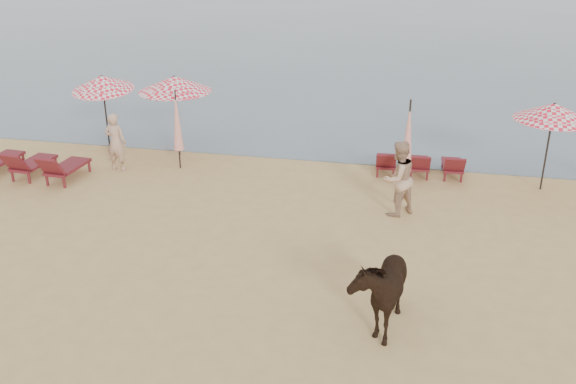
% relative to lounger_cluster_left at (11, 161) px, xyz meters
% --- Properties ---
extents(ground, '(120.00, 120.00, 0.00)m').
position_rel_lounger_cluster_left_xyz_m(ground, '(8.67, -7.04, -0.45)').
color(ground, tan).
rests_on(ground, ground).
extents(lounger_cluster_left, '(4.22, 2.04, 0.65)m').
position_rel_lounger_cluster_left_xyz_m(lounger_cluster_left, '(0.00, 0.00, 0.00)').
color(lounger_cluster_left, maroon).
rests_on(lounger_cluster_left, ground).
extents(lounger_cluster_right, '(2.55, 1.57, 0.55)m').
position_rel_lounger_cluster_left_xyz_m(lounger_cluster_right, '(11.67, 2.42, -0.07)').
color(lounger_cluster_right, maroon).
rests_on(lounger_cluster_right, ground).
extents(umbrella_open_left_a, '(2.25, 2.25, 2.56)m').
position_rel_lounger_cluster_left_xyz_m(umbrella_open_left_a, '(4.15, 2.69, 1.85)').
color(umbrella_open_left_a, black).
rests_on(umbrella_open_left_a, ground).
extents(umbrella_open_left_b, '(1.96, 2.00, 2.50)m').
position_rel_lounger_cluster_left_xyz_m(umbrella_open_left_b, '(1.65, 2.87, 1.71)').
color(umbrella_open_left_b, black).
rests_on(umbrella_open_left_b, ground).
extents(umbrella_open_right, '(2.04, 2.04, 2.49)m').
position_rel_lounger_cluster_left_xyz_m(umbrella_open_right, '(15.03, 2.08, 1.79)').
color(umbrella_open_right, black).
rests_on(umbrella_open_right, ground).
extents(umbrella_closed_left, '(0.29, 0.29, 2.42)m').
position_rel_lounger_cluster_left_xyz_m(umbrella_closed_left, '(4.59, 1.57, 1.03)').
color(umbrella_closed_left, black).
rests_on(umbrella_closed_left, ground).
extents(umbrella_closed_right, '(0.32, 0.32, 2.64)m').
position_rel_lounger_cluster_left_xyz_m(umbrella_closed_right, '(11.30, 1.07, 1.17)').
color(umbrella_closed_right, black).
rests_on(umbrella_closed_right, ground).
extents(cow, '(1.06, 2.01, 1.64)m').
position_rel_lounger_cluster_left_xyz_m(cow, '(11.06, -5.30, 0.37)').
color(cow, black).
rests_on(cow, ground).
extents(beachgoer_left, '(0.67, 0.46, 1.76)m').
position_rel_lounger_cluster_left_xyz_m(beachgoer_left, '(2.84, 1.04, 0.43)').
color(beachgoer_left, tan).
rests_on(beachgoer_left, ground).
extents(beachgoer_right_a, '(1.20, 1.19, 1.96)m').
position_rel_lounger_cluster_left_xyz_m(beachgoer_right_a, '(11.15, -0.36, 0.53)').
color(beachgoer_right_a, tan).
rests_on(beachgoer_right_a, ground).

